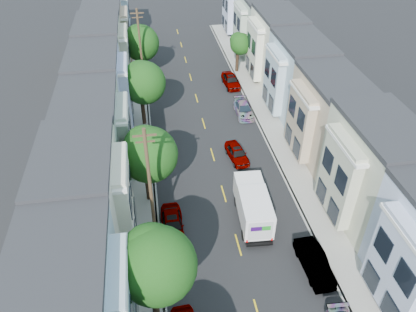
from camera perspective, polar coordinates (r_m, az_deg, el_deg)
ground at (r=32.40m, az=4.27°, el=-12.36°), size 160.00×160.00×0.00m
road_slab at (r=43.48m, az=-0.02°, el=2.53°), size 12.00×70.00×0.02m
curb_left at (r=43.07m, az=-8.00°, el=1.86°), size 0.30×70.00×0.15m
curb_right at (r=44.64m, az=7.68°, el=3.26°), size 0.30×70.00×0.15m
sidewalk_left at (r=43.10m, az=-9.72°, el=1.70°), size 2.60×70.00×0.15m
sidewalk_right at (r=45.00m, az=9.28°, el=3.39°), size 2.60×70.00×0.15m
centerline at (r=43.48m, az=-0.02°, el=2.52°), size 0.12×70.00×0.01m
townhouse_row_left at (r=43.46m, az=-14.70°, el=1.13°), size 5.00×70.00×8.50m
townhouse_row_right at (r=46.28m, az=13.77°, el=3.67°), size 5.00×70.00×8.50m
tree_b at (r=24.34m, az=-7.39°, el=-15.08°), size 4.70×4.70×7.79m
tree_c at (r=33.25m, az=-8.42°, el=0.14°), size 4.70×4.70×7.20m
tree_d at (r=43.96m, az=-9.12°, el=10.10°), size 4.62×4.62×7.41m
tree_e at (r=55.36m, az=-9.49°, el=15.38°), size 4.70×4.70×7.11m
tree_far_r at (r=56.61m, az=4.52°, el=15.38°), size 2.91×2.91×5.47m
utility_pole_near at (r=29.65m, az=-8.13°, el=-4.29°), size 1.60×0.26×10.00m
utility_pole_far at (r=52.22m, az=-9.44°, el=14.54°), size 1.60×0.26×10.00m
fedex_truck at (r=33.24m, az=6.34°, el=-6.91°), size 2.33×6.04×2.90m
lead_sedan at (r=40.21m, az=4.09°, el=0.38°), size 2.13×4.33×1.35m
parked_left_c at (r=32.91m, az=-5.03°, el=-9.51°), size 1.79×4.61×1.49m
parked_left_d at (r=41.22m, az=-6.37°, el=1.39°), size 1.80×4.68×1.51m
parked_right_b at (r=31.23m, az=14.72°, el=-14.32°), size 1.75×4.50×1.48m
parked_right_c at (r=47.55m, az=5.03°, el=6.55°), size 1.90×4.41×1.32m
parked_right_d at (r=53.83m, az=3.23°, el=10.55°), size 2.07×4.80×1.52m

